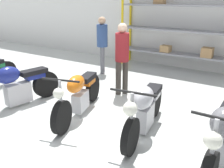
% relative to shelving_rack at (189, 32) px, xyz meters
% --- Properties ---
extents(ground_plane, '(30.00, 30.00, 0.00)m').
position_rel_shelving_rack_xyz_m(ground_plane, '(-0.18, -4.39, -1.21)').
color(ground_plane, silver).
extents(back_wall, '(30.00, 0.08, 3.60)m').
position_rel_shelving_rack_xyz_m(back_wall, '(-0.18, 0.37, 0.59)').
color(back_wall, white).
rests_on(back_wall, ground_plane).
extents(shelving_rack, '(4.48, 0.63, 2.44)m').
position_rel_shelving_rack_xyz_m(shelving_rack, '(0.00, 0.00, 0.00)').
color(shelving_rack, yellow).
rests_on(shelving_rack, ground_plane).
extents(motorcycle_blue, '(0.68, 2.06, 1.01)m').
position_rel_shelving_rack_xyz_m(motorcycle_blue, '(-2.20, -4.62, -0.77)').
color(motorcycle_blue, black).
rests_on(motorcycle_blue, ground_plane).
extents(motorcycle_orange, '(0.87, 2.03, 0.96)m').
position_rel_shelving_rack_xyz_m(motorcycle_orange, '(-0.80, -4.20, -0.77)').
color(motorcycle_orange, black).
rests_on(motorcycle_orange, ground_plane).
extents(motorcycle_silver, '(0.69, 1.97, 0.98)m').
position_rel_shelving_rack_xyz_m(motorcycle_silver, '(0.57, -4.14, -0.75)').
color(motorcycle_silver, black).
rests_on(motorcycle_silver, ground_plane).
extents(motorcycle_grey, '(0.55, 2.05, 1.04)m').
position_rel_shelving_rack_xyz_m(motorcycle_grey, '(1.84, -4.41, -0.73)').
color(motorcycle_grey, black).
rests_on(motorcycle_grey, ground_plane).
extents(person_browsing, '(0.44, 0.44, 1.68)m').
position_rel_shelving_rack_xyz_m(person_browsing, '(-2.09, -1.58, -0.23)').
color(person_browsing, '#595960').
rests_on(person_browsing, ground_plane).
extents(person_near_rack, '(0.45, 0.45, 1.67)m').
position_rel_shelving_rack_xyz_m(person_near_rack, '(-0.69, -2.78, -0.23)').
color(person_near_rack, '#38332D').
rests_on(person_near_rack, ground_plane).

